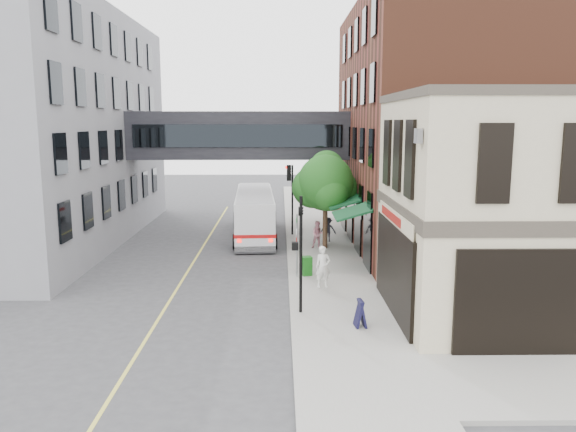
{
  "coord_description": "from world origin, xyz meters",
  "views": [
    {
      "loc": [
        -0.37,
        -18.64,
        7.39
      ],
      "look_at": [
        -0.04,
        5.38,
        3.33
      ],
      "focal_mm": 35.0,
      "sensor_mm": 36.0,
      "label": 1
    }
  ],
  "objects_px": {
    "pedestrian_b": "(318,235)",
    "newspaper_box": "(307,266)",
    "bus": "(255,212)",
    "pedestrian_c": "(328,229)",
    "pedestrian_a": "(323,267)",
    "sandwich_board": "(360,313)"
  },
  "relations": [
    {
      "from": "pedestrian_b",
      "to": "sandwich_board",
      "type": "distance_m",
      "value": 12.64
    },
    {
      "from": "bus",
      "to": "pedestrian_a",
      "type": "bearing_deg",
      "value": -73.46
    },
    {
      "from": "bus",
      "to": "newspaper_box",
      "type": "bearing_deg",
      "value": -73.73
    },
    {
      "from": "pedestrian_a",
      "to": "newspaper_box",
      "type": "relative_size",
      "value": 2.02
    },
    {
      "from": "pedestrian_a",
      "to": "pedestrian_c",
      "type": "xyz_separation_m",
      "value": [
        1.02,
        9.5,
        -0.18
      ]
    },
    {
      "from": "bus",
      "to": "pedestrian_b",
      "type": "distance_m",
      "value": 5.72
    },
    {
      "from": "pedestrian_a",
      "to": "sandwich_board",
      "type": "relative_size",
      "value": 1.87
    },
    {
      "from": "pedestrian_c",
      "to": "newspaper_box",
      "type": "relative_size",
      "value": 1.64
    },
    {
      "from": "pedestrian_b",
      "to": "bus",
      "type": "bearing_deg",
      "value": 130.71
    },
    {
      "from": "pedestrian_b",
      "to": "newspaper_box",
      "type": "distance_m",
      "value": 5.89
    },
    {
      "from": "pedestrian_a",
      "to": "sandwich_board",
      "type": "bearing_deg",
      "value": -89.84
    },
    {
      "from": "bus",
      "to": "sandwich_board",
      "type": "distance_m",
      "value": 17.42
    },
    {
      "from": "newspaper_box",
      "to": "pedestrian_a",
      "type": "bearing_deg",
      "value": -86.59
    },
    {
      "from": "pedestrian_b",
      "to": "newspaper_box",
      "type": "height_order",
      "value": "pedestrian_b"
    },
    {
      "from": "pedestrian_c",
      "to": "sandwich_board",
      "type": "xyz_separation_m",
      "value": [
        -0.05,
        -14.38,
        -0.25
      ]
    },
    {
      "from": "newspaper_box",
      "to": "sandwich_board",
      "type": "bearing_deg",
      "value": -91.35
    },
    {
      "from": "pedestrian_a",
      "to": "pedestrian_c",
      "type": "height_order",
      "value": "pedestrian_a"
    },
    {
      "from": "pedestrian_a",
      "to": "pedestrian_c",
      "type": "relative_size",
      "value": 1.24
    },
    {
      "from": "bus",
      "to": "pedestrian_a",
      "type": "distance_m",
      "value": 12.45
    },
    {
      "from": "pedestrian_b",
      "to": "pedestrian_a",
      "type": "bearing_deg",
      "value": -94.02
    },
    {
      "from": "newspaper_box",
      "to": "sandwich_board",
      "type": "relative_size",
      "value": 0.92
    },
    {
      "from": "pedestrian_a",
      "to": "newspaper_box",
      "type": "height_order",
      "value": "pedestrian_a"
    }
  ]
}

